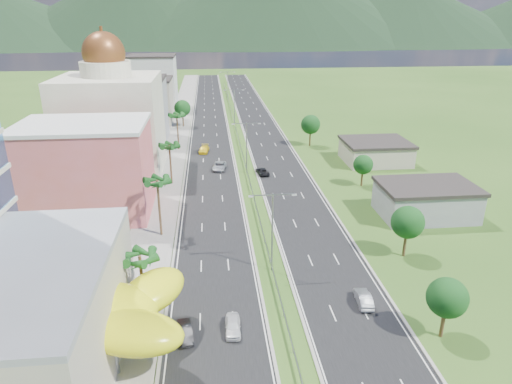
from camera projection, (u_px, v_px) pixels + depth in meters
name	position (u px, v px, depth m)	size (l,w,h in m)	color
ground	(283.00, 317.00, 51.30)	(500.00, 500.00, 0.00)	#2D5119
road_left	(210.00, 130.00, 133.98)	(11.00, 260.00, 0.04)	black
road_right	(261.00, 129.00, 135.40)	(11.00, 260.00, 0.04)	black
sidewalk_left	(177.00, 131.00, 133.07)	(7.00, 260.00, 0.12)	gray
median_guardrail	(240.00, 143.00, 117.78)	(0.10, 216.06, 0.76)	gray
streetlight_median_b	(272.00, 224.00, 58.11)	(6.04, 0.25, 11.00)	gray
streetlight_median_c	(247.00, 142.00, 95.18)	(6.04, 0.25, 11.00)	gray
streetlight_median_d	(234.00, 103.00, 136.87)	(6.04, 0.25, 11.00)	gray
streetlight_median_e	(228.00, 83.00, 178.57)	(6.04, 0.25, 11.00)	gray
lime_canopy	(86.00, 312.00, 43.88)	(18.00, 15.00, 7.40)	yellow
pink_shophouse	(87.00, 171.00, 75.58)	(20.00, 15.00, 15.00)	#D75D58
domed_building	(111.00, 119.00, 95.48)	(20.00, 20.00, 28.70)	beige
midrise_grey	(135.00, 111.00, 119.97)	(16.00, 15.00, 16.00)	gray
midrise_beige	(146.00, 102.00, 140.90)	(16.00, 15.00, 13.00)	#BBAE9A
midrise_white	(153.00, 83.00, 161.30)	(16.00, 15.00, 18.00)	silver
shed_near	(426.00, 202.00, 76.20)	(15.00, 10.00, 5.00)	gray
shed_far	(375.00, 153.00, 104.30)	(14.00, 12.00, 4.40)	#BBAE9A
palm_tree_b	(140.00, 260.00, 49.12)	(3.60, 3.60, 8.10)	#47301C
palm_tree_c	(157.00, 183.00, 67.13)	(3.60, 3.60, 9.60)	#47301C
palm_tree_d	(169.00, 147.00, 88.79)	(3.60, 3.60, 8.60)	#47301C
palm_tree_e	(177.00, 117.00, 111.67)	(3.60, 3.60, 9.40)	#47301C
leafy_tree_lfar	(182.00, 108.00, 135.83)	(4.90, 4.90, 8.05)	#47301C
leafy_tree_ra	(447.00, 298.00, 46.44)	(4.20, 4.20, 6.90)	#47301C
leafy_tree_rb	(408.00, 222.00, 62.33)	(4.55, 4.55, 7.47)	#47301C
leafy_tree_rc	(363.00, 165.00, 88.85)	(3.85, 3.85, 6.33)	#47301C
leafy_tree_rd	(311.00, 125.00, 115.84)	(4.90, 4.90, 8.05)	#47301C
mountain_ridge	(272.00, 47.00, 473.95)	(860.00, 140.00, 90.00)	black
car_white_near_left	(233.00, 326.00, 48.65)	(1.63, 4.06, 1.38)	white
car_dark_left	(185.00, 332.00, 47.73)	(1.40, 4.02, 1.33)	black
car_silver_mid_left	(219.00, 166.00, 99.50)	(2.57, 5.56, 1.55)	#A4A7AB
car_yellow_far_left	(204.00, 149.00, 111.88)	(2.12, 5.22, 1.51)	yellow
car_silver_right	(364.00, 298.00, 53.29)	(1.52, 4.36, 1.44)	#94959B
car_dark_far_right	(262.00, 171.00, 96.63)	(2.14, 4.65, 1.29)	black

